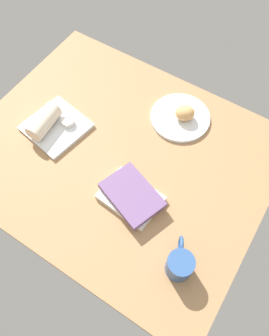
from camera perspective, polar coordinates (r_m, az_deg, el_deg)
name	(u,v)px	position (r cm, az deg, el deg)	size (l,w,h in cm)	color
dining_table	(119,156)	(124.06, -2.76, 2.09)	(110.00, 90.00, 4.00)	#9E754C
round_plate	(180,117)	(131.91, 7.94, 8.71)	(23.46, 23.46, 1.40)	white
scone_pastry	(185,113)	(128.85, 8.76, 9.45)	(7.48, 6.46, 5.91)	tan
square_plate	(56,127)	(131.45, -13.44, 7.01)	(21.06, 21.06, 1.60)	white
sauce_cup	(68,122)	(129.36, -11.55, 7.89)	(5.05, 5.05, 2.24)	silver
breakfast_wrap	(44,121)	(128.63, -15.50, 7.81)	(6.94, 6.94, 14.44)	beige
book_stack	(131,196)	(111.45, -0.55, -4.95)	(23.51, 19.81, 5.05)	silver
coffee_mug	(180,264)	(103.07, 7.88, -16.20)	(8.61, 12.51, 9.38)	#2D518C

